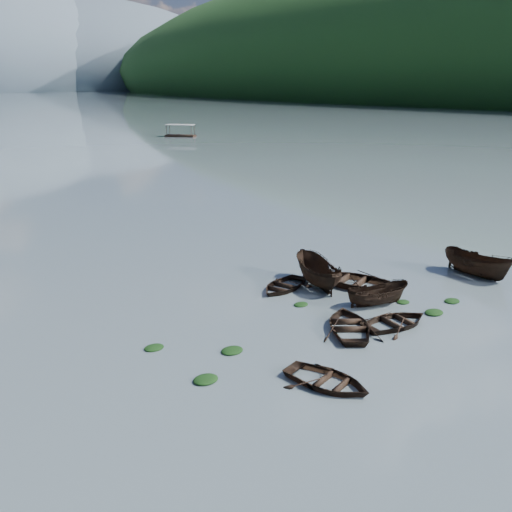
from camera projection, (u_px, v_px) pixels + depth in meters
ground_plane at (414, 359)px, 26.04m from camera, size 2400.00×2400.00×0.00m
haze_mtn_d at (78, 89)px, 896.64m from camera, size 520.00×520.00×220.00m
rowboat_0 at (327, 385)px, 23.84m from camera, size 3.70×4.46×0.80m
rowboat_1 at (349, 330)px, 29.12m from camera, size 5.03×5.28×0.89m
rowboat_2 at (377, 305)px, 32.42m from camera, size 4.07×2.57×1.47m
rowboat_3 at (354, 285)px, 35.45m from camera, size 5.07×5.93×1.04m
rowboat_4 at (396, 326)px, 29.63m from camera, size 4.26×3.31×0.81m
rowboat_5 at (476, 276)px, 37.23m from camera, size 1.87×4.86×1.87m
rowboat_7 at (283, 289)px, 34.88m from camera, size 4.53×3.84×0.80m
rowboat_8 at (317, 285)px, 35.46m from camera, size 3.43×5.34×1.93m
weed_clump_0 at (206, 381)px, 24.18m from camera, size 1.12×0.92×0.24m
weed_clump_1 at (301, 305)px, 32.33m from camera, size 0.87×0.70×0.19m
weed_clump_2 at (434, 313)px, 31.17m from camera, size 1.12×0.89×0.24m
weed_clump_3 at (403, 302)px, 32.71m from camera, size 0.80×0.67×0.18m
weed_clump_4 at (452, 302)px, 32.83m from camera, size 0.99×0.79×0.21m
weed_clump_5 at (154, 349)px, 27.09m from camera, size 0.97×0.79×0.21m
weed_clump_6 at (232, 352)px, 26.78m from camera, size 1.09×0.91×0.23m
weed_clump_7 at (307, 266)px, 39.22m from camera, size 0.98×0.78×0.21m
pontoon_right at (181, 137)px, 129.92m from camera, size 6.61×6.90×2.59m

